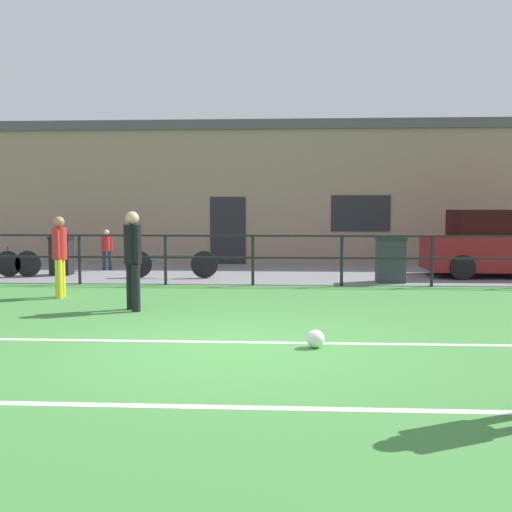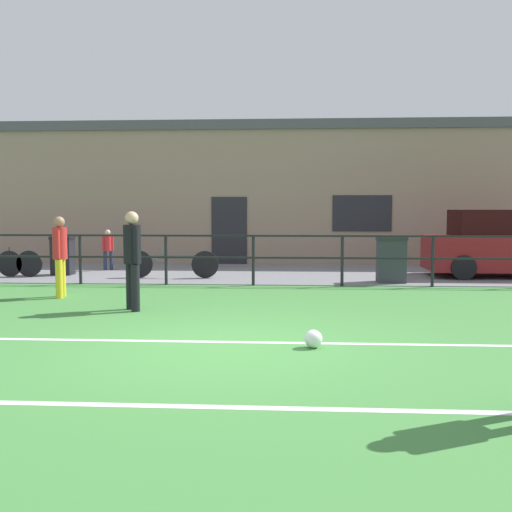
{
  "view_description": "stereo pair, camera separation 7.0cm",
  "coord_description": "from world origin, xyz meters",
  "px_view_note": "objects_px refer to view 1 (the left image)",
  "views": [
    {
      "loc": [
        0.81,
        -7.32,
        1.74
      ],
      "look_at": [
        0.16,
        4.42,
        0.8
      ],
      "focal_mm": 41.58,
      "sensor_mm": 36.0,
      "label": 1
    },
    {
      "loc": [
        0.88,
        -7.32,
        1.74
      ],
      "look_at": [
        0.16,
        4.42,
        0.8
      ],
      "focal_mm": 41.58,
      "sensor_mm": 36.0,
      "label": 2
    }
  ],
  "objects_px": {
    "trash_bin_0": "(390,259)",
    "trash_bin_1": "(61,255)",
    "bicycle_parked_1": "(171,264)",
    "player_winger": "(60,252)",
    "spectator_child": "(107,247)",
    "player_goalkeeper": "(133,254)",
    "parked_car_red": "(510,245)",
    "soccer_ball_match": "(315,339)"
  },
  "relations": [
    {
      "from": "trash_bin_0",
      "to": "trash_bin_1",
      "type": "xyz_separation_m",
      "value": [
        -8.28,
        1.08,
        -0.03
      ]
    },
    {
      "from": "trash_bin_1",
      "to": "parked_car_red",
      "type": "bearing_deg",
      "value": 1.4
    },
    {
      "from": "player_goalkeeper",
      "to": "player_winger",
      "type": "distance_m",
      "value": 2.29
    },
    {
      "from": "bicycle_parked_1",
      "to": "trash_bin_1",
      "type": "height_order",
      "value": "trash_bin_1"
    },
    {
      "from": "player_goalkeeper",
      "to": "parked_car_red",
      "type": "xyz_separation_m",
      "value": [
        8.26,
        5.41,
        -0.15
      ]
    },
    {
      "from": "player_winger",
      "to": "soccer_ball_match",
      "type": "xyz_separation_m",
      "value": [
        4.8,
        -3.96,
        -0.79
      ]
    },
    {
      "from": "trash_bin_0",
      "to": "trash_bin_1",
      "type": "distance_m",
      "value": 8.35
    },
    {
      "from": "parked_car_red",
      "to": "soccer_ball_match",
      "type": "bearing_deg",
      "value": -123.41
    },
    {
      "from": "player_goalkeeper",
      "to": "player_winger",
      "type": "height_order",
      "value": "player_goalkeeper"
    },
    {
      "from": "parked_car_red",
      "to": "trash_bin_0",
      "type": "relative_size",
      "value": 4.01
    },
    {
      "from": "player_goalkeeper",
      "to": "bicycle_parked_1",
      "type": "bearing_deg",
      "value": 148.35
    },
    {
      "from": "player_goalkeeper",
      "to": "trash_bin_1",
      "type": "distance_m",
      "value": 6.09
    },
    {
      "from": "player_winger",
      "to": "bicycle_parked_1",
      "type": "bearing_deg",
      "value": 146.96
    },
    {
      "from": "player_winger",
      "to": "trash_bin_0",
      "type": "xyz_separation_m",
      "value": [
        6.85,
        2.66,
        -0.34
      ]
    },
    {
      "from": "player_winger",
      "to": "trash_bin_1",
      "type": "height_order",
      "value": "player_winger"
    },
    {
      "from": "spectator_child",
      "to": "parked_car_red",
      "type": "height_order",
      "value": "parked_car_red"
    },
    {
      "from": "bicycle_parked_1",
      "to": "parked_car_red",
      "type": "bearing_deg",
      "value": 5.3
    },
    {
      "from": "bicycle_parked_1",
      "to": "trash_bin_0",
      "type": "xyz_separation_m",
      "value": [
        5.3,
        -0.57,
        0.19
      ]
    },
    {
      "from": "parked_car_red",
      "to": "trash_bin_1",
      "type": "height_order",
      "value": "parked_car_red"
    },
    {
      "from": "player_goalkeeper",
      "to": "soccer_ball_match",
      "type": "relative_size",
      "value": 7.42
    },
    {
      "from": "bicycle_parked_1",
      "to": "trash_bin_0",
      "type": "relative_size",
      "value": 2.17
    },
    {
      "from": "player_winger",
      "to": "parked_car_red",
      "type": "distance_m",
      "value": 10.85
    },
    {
      "from": "player_goalkeeper",
      "to": "bicycle_parked_1",
      "type": "relative_size",
      "value": 0.73
    },
    {
      "from": "player_goalkeeper",
      "to": "soccer_ball_match",
      "type": "height_order",
      "value": "player_goalkeeper"
    },
    {
      "from": "bicycle_parked_1",
      "to": "trash_bin_0",
      "type": "bearing_deg",
      "value": -6.15
    },
    {
      "from": "soccer_ball_match",
      "to": "trash_bin_0",
      "type": "xyz_separation_m",
      "value": [
        2.04,
        6.62,
        0.45
      ]
    },
    {
      "from": "player_goalkeeper",
      "to": "trash_bin_1",
      "type": "xyz_separation_m",
      "value": [
        -3.25,
        5.13,
        -0.44
      ]
    },
    {
      "from": "player_goalkeeper",
      "to": "trash_bin_0",
      "type": "distance_m",
      "value": 6.47
    },
    {
      "from": "soccer_ball_match",
      "to": "spectator_child",
      "type": "height_order",
      "value": "spectator_child"
    },
    {
      "from": "soccer_ball_match",
      "to": "player_winger",
      "type": "bearing_deg",
      "value": 140.51
    },
    {
      "from": "player_winger",
      "to": "spectator_child",
      "type": "height_order",
      "value": "player_winger"
    },
    {
      "from": "soccer_ball_match",
      "to": "spectator_child",
      "type": "xyz_separation_m",
      "value": [
        -5.42,
        8.92,
        0.55
      ]
    },
    {
      "from": "player_winger",
      "to": "spectator_child",
      "type": "bearing_deg",
      "value": 179.56
    },
    {
      "from": "bicycle_parked_1",
      "to": "trash_bin_0",
      "type": "height_order",
      "value": "trash_bin_0"
    },
    {
      "from": "soccer_ball_match",
      "to": "spectator_child",
      "type": "relative_size",
      "value": 0.2
    },
    {
      "from": "trash_bin_1",
      "to": "spectator_child",
      "type": "bearing_deg",
      "value": 55.82
    },
    {
      "from": "trash_bin_0",
      "to": "trash_bin_1",
      "type": "height_order",
      "value": "trash_bin_0"
    },
    {
      "from": "player_goalkeeper",
      "to": "player_winger",
      "type": "relative_size",
      "value": 1.07
    },
    {
      "from": "player_goalkeeper",
      "to": "player_winger",
      "type": "xyz_separation_m",
      "value": [
        -1.82,
        1.39,
        -0.06
      ]
    },
    {
      "from": "parked_car_red",
      "to": "trash_bin_1",
      "type": "relative_size",
      "value": 4.28
    },
    {
      "from": "player_goalkeeper",
      "to": "parked_car_red",
      "type": "relative_size",
      "value": 0.39
    },
    {
      "from": "player_winger",
      "to": "trash_bin_1",
      "type": "distance_m",
      "value": 4.03
    }
  ]
}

